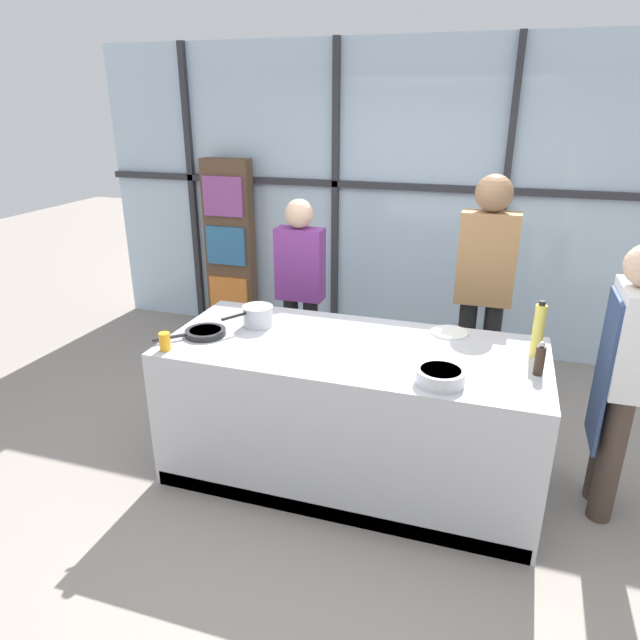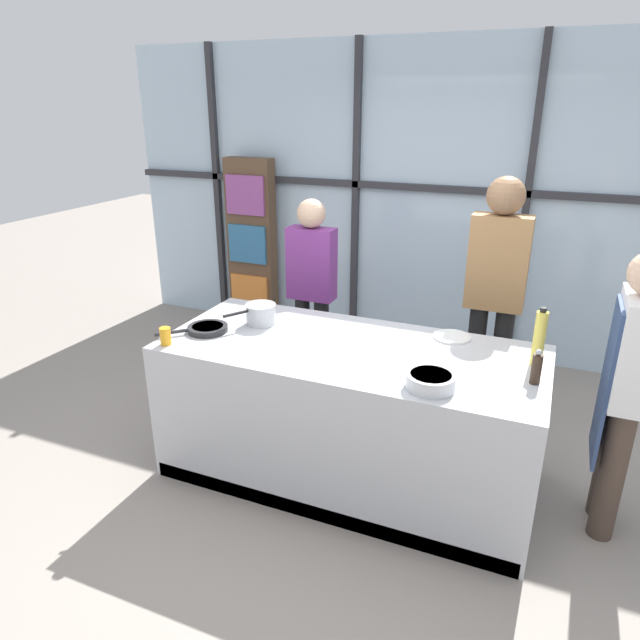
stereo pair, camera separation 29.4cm
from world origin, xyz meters
name	(u,v)px [view 1 (the left image)]	position (x,y,z in m)	size (l,w,h in m)	color
ground_plane	(350,471)	(0.00, 0.00, 0.00)	(18.00, 18.00, 0.00)	gray
back_window_wall	(417,201)	(0.00, 2.26, 1.40)	(6.40, 0.10, 2.80)	silver
bookshelf	(230,247)	(-1.84, 2.08, 0.88)	(0.50, 0.19, 1.75)	brown
demo_island	(351,411)	(0.00, 0.00, 0.45)	(2.27, 1.00, 0.90)	#B7BABF
chef	(624,369)	(1.49, 0.12, 0.91)	(0.23, 0.42, 1.61)	#47382D
spectator_far_left	(300,284)	(-0.70, 1.02, 0.92)	(0.37, 0.22, 1.58)	black
spectator_center_left	(484,281)	(0.70, 1.02, 1.07)	(0.40, 0.25, 1.82)	black
frying_pan	(204,332)	(-0.93, -0.13, 0.92)	(0.37, 0.37, 0.04)	#232326
saucepan	(258,315)	(-0.67, 0.12, 0.97)	(0.25, 0.34, 0.13)	silver
white_plate	(450,332)	(0.53, 0.37, 0.91)	(0.23, 0.23, 0.01)	white
mixing_bowl	(440,376)	(0.56, -0.33, 0.94)	(0.26, 0.26, 0.08)	silver
oil_bottle	(538,330)	(1.04, 0.18, 1.06)	(0.07, 0.07, 0.34)	#E0CC4C
pepper_grinder	(540,360)	(1.05, -0.07, 0.99)	(0.05, 0.05, 0.19)	#332319
juice_glass_near	(165,342)	(-1.04, -0.40, 0.96)	(0.07, 0.07, 0.11)	orange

